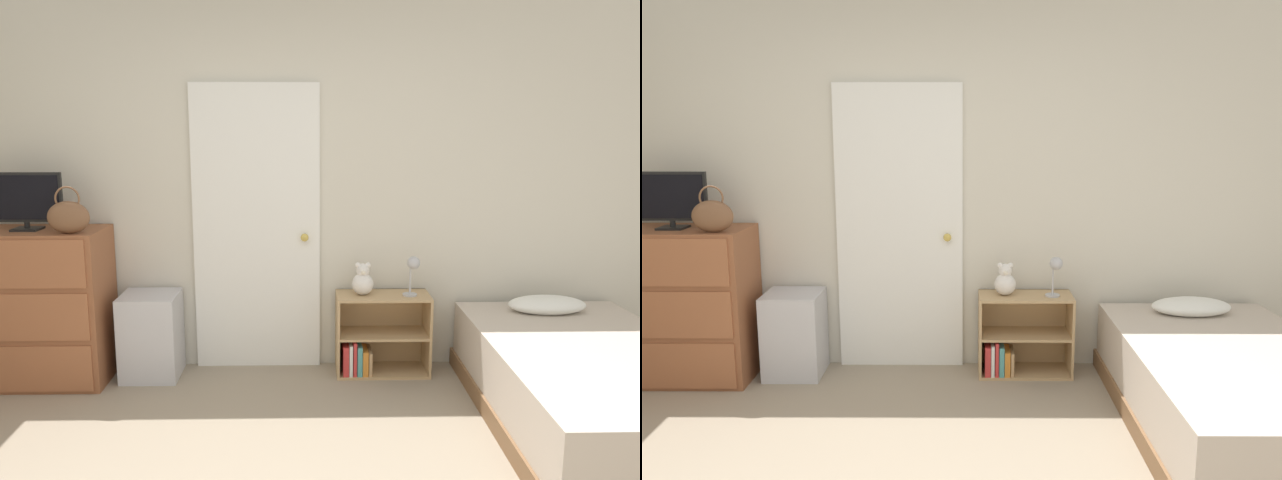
% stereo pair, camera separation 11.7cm
% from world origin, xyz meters
% --- Properties ---
extents(wall_back, '(10.00, 0.06, 2.55)m').
position_xyz_m(wall_back, '(0.00, 2.22, 1.27)').
color(wall_back, beige).
rests_on(wall_back, ground_plane).
extents(door_closed, '(0.88, 0.09, 2.01)m').
position_xyz_m(door_closed, '(-0.17, 2.16, 1.00)').
color(door_closed, white).
rests_on(door_closed, ground_plane).
extents(dresser, '(0.91, 0.50, 1.05)m').
position_xyz_m(dresser, '(-1.62, 1.92, 0.52)').
color(dresser, brown).
rests_on(dresser, ground_plane).
extents(tv, '(0.48, 0.16, 0.38)m').
position_xyz_m(tv, '(-1.64, 1.90, 1.24)').
color(tv, black).
rests_on(tv, dresser).
extents(handbag, '(0.27, 0.11, 0.30)m').
position_xyz_m(handbag, '(-1.32, 1.76, 1.15)').
color(handbag, brown).
rests_on(handbag, dresser).
extents(storage_bin, '(0.38, 0.37, 0.59)m').
position_xyz_m(storage_bin, '(-0.89, 1.98, 0.29)').
color(storage_bin, silver).
rests_on(storage_bin, ground_plane).
extents(bookshelf, '(0.65, 0.31, 0.57)m').
position_xyz_m(bookshelf, '(0.66, 2.02, 0.24)').
color(bookshelf, tan).
rests_on(bookshelf, ground_plane).
extents(teddy_bear, '(0.15, 0.15, 0.23)m').
position_xyz_m(teddy_bear, '(0.57, 2.01, 0.66)').
color(teddy_bear, silver).
rests_on(teddy_bear, bookshelf).
extents(desk_lamp, '(0.11, 0.11, 0.28)m').
position_xyz_m(desk_lamp, '(0.91, 1.97, 0.76)').
color(desk_lamp, '#B2B2B7').
rests_on(desk_lamp, bookshelf).
extents(bed, '(1.17, 1.99, 0.58)m').
position_xyz_m(bed, '(1.81, 1.18, 0.24)').
color(bed, brown).
rests_on(bed, ground_plane).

